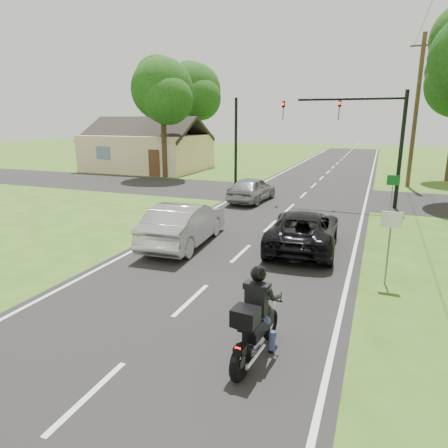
{
  "coord_description": "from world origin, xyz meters",
  "views": [
    {
      "loc": [
        4.25,
        -8.58,
        4.56
      ],
      "look_at": [
        -0.25,
        3.0,
        1.3
      ],
      "focal_mm": 32.0,
      "sensor_mm": 36.0,
      "label": 1
    }
  ],
  "objects_px": {
    "sign_white": "(390,230)",
    "sign_green": "(393,187)",
    "motorcycle_rider": "(256,324)",
    "silver_sedan": "(184,224)",
    "dark_suv": "(304,229)",
    "utility_pole_far": "(416,111)",
    "traffic_signal": "(364,128)",
    "silver_suv": "(252,189)"
  },
  "relations": [
    {
      "from": "silver_suv",
      "to": "sign_white",
      "type": "bearing_deg",
      "value": 130.18
    },
    {
      "from": "silver_suv",
      "to": "silver_sedan",
      "type": "bearing_deg",
      "value": 95.18
    },
    {
      "from": "traffic_signal",
      "to": "utility_pole_far",
      "type": "distance_m",
      "value": 8.55
    },
    {
      "from": "silver_sedan",
      "to": "traffic_signal",
      "type": "distance_m",
      "value": 11.74
    },
    {
      "from": "sign_white",
      "to": "silver_suv",
      "type": "bearing_deg",
      "value": 125.46
    },
    {
      "from": "dark_suv",
      "to": "utility_pole_far",
      "type": "bearing_deg",
      "value": -108.66
    },
    {
      "from": "silver_sedan",
      "to": "sign_white",
      "type": "bearing_deg",
      "value": 165.68
    },
    {
      "from": "silver_sedan",
      "to": "traffic_signal",
      "type": "relative_size",
      "value": 0.76
    },
    {
      "from": "dark_suv",
      "to": "silver_suv",
      "type": "height_order",
      "value": "silver_suv"
    },
    {
      "from": "traffic_signal",
      "to": "utility_pole_far",
      "type": "bearing_deg",
      "value": 70.32
    },
    {
      "from": "silver_suv",
      "to": "traffic_signal",
      "type": "height_order",
      "value": "traffic_signal"
    },
    {
      "from": "silver_sedan",
      "to": "silver_suv",
      "type": "relative_size",
      "value": 1.15
    },
    {
      "from": "sign_white",
      "to": "utility_pole_far",
      "type": "bearing_deg",
      "value": 85.49
    },
    {
      "from": "traffic_signal",
      "to": "silver_sedan",
      "type": "bearing_deg",
      "value": -120.23
    },
    {
      "from": "dark_suv",
      "to": "motorcycle_rider",
      "type": "bearing_deg",
      "value": 89.07
    },
    {
      "from": "traffic_signal",
      "to": "dark_suv",
      "type": "bearing_deg",
      "value": -99.52
    },
    {
      "from": "motorcycle_rider",
      "to": "silver_sedan",
      "type": "height_order",
      "value": "motorcycle_rider"
    },
    {
      "from": "dark_suv",
      "to": "sign_green",
      "type": "xyz_separation_m",
      "value": [
        3.0,
        5.54,
        0.89
      ]
    },
    {
      "from": "dark_suv",
      "to": "traffic_signal",
      "type": "xyz_separation_m",
      "value": [
        1.44,
        8.56,
        3.43
      ]
    },
    {
      "from": "sign_white",
      "to": "sign_green",
      "type": "bearing_deg",
      "value": 88.57
    },
    {
      "from": "silver_suv",
      "to": "sign_green",
      "type": "xyz_separation_m",
      "value": [
        7.3,
        -1.97,
        0.87
      ]
    },
    {
      "from": "dark_suv",
      "to": "utility_pole_far",
      "type": "height_order",
      "value": "utility_pole_far"
    },
    {
      "from": "silver_suv",
      "to": "traffic_signal",
      "type": "xyz_separation_m",
      "value": [
        5.74,
        1.05,
        3.41
      ]
    },
    {
      "from": "utility_pole_far",
      "to": "sign_white",
      "type": "height_order",
      "value": "utility_pole_far"
    },
    {
      "from": "motorcycle_rider",
      "to": "sign_white",
      "type": "xyz_separation_m",
      "value": [
        2.39,
        4.89,
        0.84
      ]
    },
    {
      "from": "dark_suv",
      "to": "sign_white",
      "type": "xyz_separation_m",
      "value": [
        2.8,
        -2.46,
        0.89
      ]
    },
    {
      "from": "dark_suv",
      "to": "silver_sedan",
      "type": "xyz_separation_m",
      "value": [
        -4.23,
        -1.17,
        0.1
      ]
    },
    {
      "from": "motorcycle_rider",
      "to": "sign_green",
      "type": "xyz_separation_m",
      "value": [
        2.59,
        12.89,
        0.84
      ]
    },
    {
      "from": "silver_sedan",
      "to": "sign_white",
      "type": "height_order",
      "value": "sign_white"
    },
    {
      "from": "silver_sedan",
      "to": "utility_pole_far",
      "type": "height_order",
      "value": "utility_pole_far"
    },
    {
      "from": "motorcycle_rider",
      "to": "dark_suv",
      "type": "relative_size",
      "value": 0.45
    },
    {
      "from": "silver_sedan",
      "to": "utility_pole_far",
      "type": "xyz_separation_m",
      "value": [
        8.53,
        17.73,
        4.28
      ]
    },
    {
      "from": "silver_sedan",
      "to": "traffic_signal",
      "type": "height_order",
      "value": "traffic_signal"
    },
    {
      "from": "motorcycle_rider",
      "to": "utility_pole_far",
      "type": "distance_m",
      "value": 24.6
    },
    {
      "from": "silver_sedan",
      "to": "silver_suv",
      "type": "distance_m",
      "value": 8.68
    },
    {
      "from": "sign_green",
      "to": "utility_pole_far",
      "type": "bearing_deg",
      "value": 83.27
    },
    {
      "from": "sign_white",
      "to": "dark_suv",
      "type": "bearing_deg",
      "value": 138.66
    },
    {
      "from": "motorcycle_rider",
      "to": "sign_green",
      "type": "distance_m",
      "value": 13.17
    },
    {
      "from": "dark_suv",
      "to": "sign_white",
      "type": "height_order",
      "value": "sign_white"
    },
    {
      "from": "utility_pole_far",
      "to": "sign_white",
      "type": "distance_m",
      "value": 19.39
    },
    {
      "from": "silver_sedan",
      "to": "utility_pole_far",
      "type": "distance_m",
      "value": 20.14
    },
    {
      "from": "motorcycle_rider",
      "to": "sign_white",
      "type": "distance_m",
      "value": 5.5
    }
  ]
}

